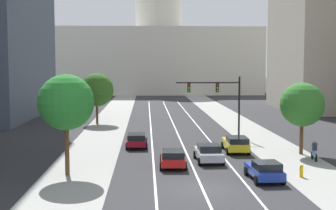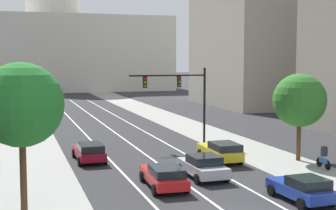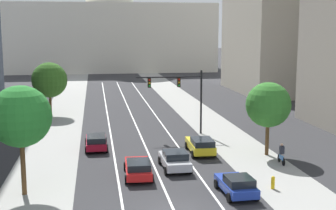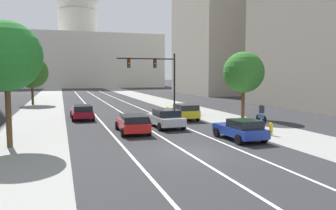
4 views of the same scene
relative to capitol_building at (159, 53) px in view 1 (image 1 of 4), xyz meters
The scene contains 18 objects.
ground_plane 63.85m from the capitol_building, 90.00° to the right, with size 400.00×400.00×0.00m, color #2B2B2D.
sidewalk_left 69.31m from the capitol_building, 97.19° to the right, with size 5.06×130.00×0.01m, color gray.
sidewalk_right 69.31m from the capitol_building, 82.81° to the right, with size 5.06×130.00×0.01m, color gray.
lane_stripe_left 78.72m from the capitol_building, 92.22° to the right, with size 0.16×90.00×0.01m, color white.
lane_stripe_center 78.66m from the capitol_building, 90.00° to the right, with size 0.16×90.00×0.01m, color white.
lane_stripe_right 78.72m from the capitol_building, 87.78° to the right, with size 0.16×90.00×0.01m, color white.
capitol_building is the anchor object (origin of this frame).
car_blue 101.32m from the capitol_building, 87.42° to the right, with size 2.16×4.09×1.38m.
car_silver 94.90m from the capitol_building, 89.08° to the right, with size 2.18×4.32×1.46m.
car_crimson 87.96m from the capitol_building, 92.97° to the right, with size 2.05×4.67×1.37m.
car_yellow 90.92m from the capitol_building, 87.13° to the right, with size 2.16×4.60×1.49m.
car_red 96.48m from the capitol_building, 90.91° to the right, with size 2.19×4.79×1.36m.
traffic_signal_mast 82.80m from the capitol_building, 87.06° to the right, with size 6.85×0.39×6.64m.
fire_hydrant 100.73m from the capitol_building, 85.79° to the right, with size 0.26×0.35×0.91m.
cyclist 95.46m from the capitol_building, 83.79° to the right, with size 0.38×1.70×1.72m.
street_tree_near_left 70.45m from the capitol_building, 98.29° to the right, with size 4.42×4.42×6.75m.
street_tree_mid_left 98.97m from the capitol_building, 95.40° to the right, with size 4.02×4.02×7.27m.
street_tree_far_right 92.29m from the capitol_building, 83.69° to the right, with size 3.88×3.88×6.37m.
Camera 1 is at (-3.58, -29.35, 8.01)m, focal length 50.56 mm.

